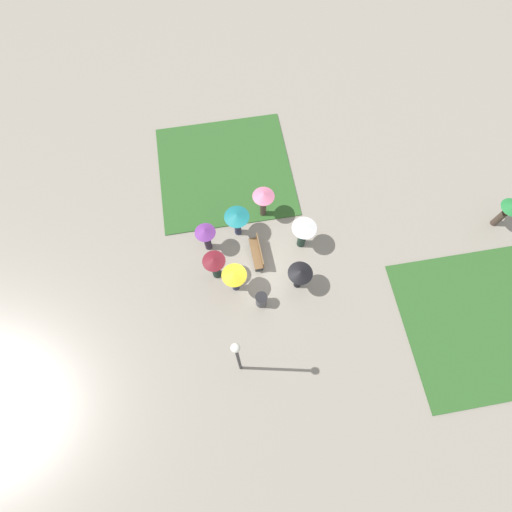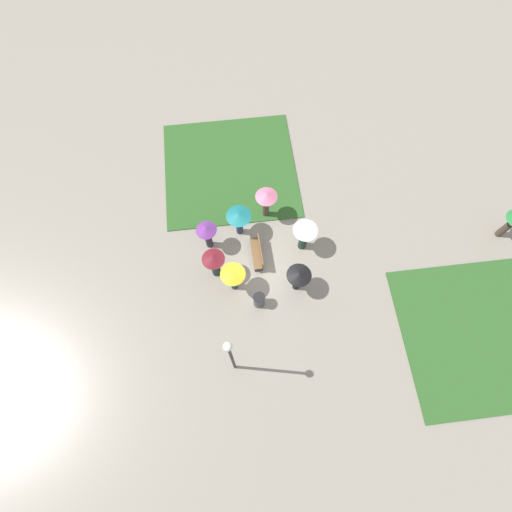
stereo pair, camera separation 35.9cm
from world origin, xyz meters
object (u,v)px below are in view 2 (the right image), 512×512
(crowd_person_yellow, at_px, (233,276))
(crowd_person_white, at_px, (305,234))
(crowd_person_purple, at_px, (207,233))
(lamp_post, at_px, (231,355))
(crowd_person_black, at_px, (299,277))
(park_bench, at_px, (258,253))
(crowd_person_pink, at_px, (266,199))
(crowd_person_teal, at_px, (239,218))
(crowd_person_maroon, at_px, (214,262))
(trash_bin, at_px, (259,300))

(crowd_person_yellow, height_order, crowd_person_white, crowd_person_white)
(crowd_person_purple, distance_m, crowd_person_yellow, 2.45)
(lamp_post, height_order, crowd_person_black, lamp_post)
(park_bench, xyz_separation_m, crowd_person_black, (1.69, 1.56, 0.81))
(crowd_person_pink, xyz_separation_m, crowd_person_white, (1.91, 1.51, -0.14))
(crowd_person_teal, xyz_separation_m, crowd_person_yellow, (2.78, -0.53, 0.06))
(lamp_post, xyz_separation_m, crowd_person_white, (-5.26, 3.73, -1.78))
(crowd_person_white, bearing_deg, crowd_person_yellow, 37.78)
(crowd_person_black, bearing_deg, crowd_person_purple, -10.21)
(crowd_person_purple, distance_m, crowd_person_white, 4.42)
(lamp_post, distance_m, crowd_person_black, 4.88)
(crowd_person_maroon, distance_m, crowd_person_pink, 3.87)
(crowd_person_pink, distance_m, crowd_person_white, 2.44)
(crowd_person_yellow, height_order, crowd_person_pink, crowd_person_pink)
(crowd_person_teal, xyz_separation_m, crowd_person_white, (1.11, 2.87, -0.02))
(lamp_post, xyz_separation_m, crowd_person_teal, (-6.37, 0.86, -1.76))
(trash_bin, relative_size, crowd_person_yellow, 0.47)
(crowd_person_teal, xyz_separation_m, crowd_person_pink, (-0.80, 1.37, 0.12))
(crowd_person_teal, bearing_deg, crowd_person_yellow, -28.61)
(crowd_person_purple, height_order, crowd_person_yellow, crowd_person_yellow)
(crowd_person_purple, bearing_deg, lamp_post, -37.98)
(park_bench, height_order, crowd_person_maroon, crowd_person_maroon)
(crowd_person_teal, xyz_separation_m, crowd_person_maroon, (2.00, -1.29, -0.10))
(lamp_post, relative_size, crowd_person_maroon, 2.62)
(trash_bin, height_order, crowd_person_white, crowd_person_white)
(crowd_person_maroon, bearing_deg, crowd_person_teal, 99.22)
(crowd_person_maroon, bearing_deg, trash_bin, -1.52)
(park_bench, distance_m, crowd_person_pink, 2.53)
(crowd_person_maroon, bearing_deg, lamp_post, -42.25)
(crowd_person_maroon, distance_m, crowd_person_white, 4.26)
(lamp_post, bearing_deg, crowd_person_yellow, 174.72)
(park_bench, bearing_deg, crowd_person_yellow, -44.31)
(lamp_post, distance_m, crowd_person_purple, 6.14)
(lamp_post, height_order, crowd_person_teal, lamp_post)
(trash_bin, xyz_separation_m, crowd_person_white, (-2.59, 2.38, 0.89))
(crowd_person_teal, relative_size, crowd_person_pink, 0.92)
(crowd_person_yellow, bearing_deg, crowd_person_maroon, -86.56)
(crowd_person_purple, bearing_deg, crowd_person_white, 38.23)
(crowd_person_purple, xyz_separation_m, crowd_person_pink, (-1.34, 2.87, 0.17))
(park_bench, xyz_separation_m, crowd_person_teal, (-1.42, -0.72, 0.89))
(lamp_post, relative_size, crowd_person_white, 2.59)
(park_bench, distance_m, crowd_person_black, 2.44)
(lamp_post, xyz_separation_m, crowd_person_black, (-3.26, 3.13, -1.85))
(lamp_post, height_order, crowd_person_white, lamp_post)
(crowd_person_yellow, distance_m, crowd_person_maroon, 1.10)
(trash_bin, distance_m, crowd_person_pink, 4.70)
(crowd_person_purple, xyz_separation_m, crowd_person_maroon, (1.47, 0.21, -0.05))
(lamp_post, bearing_deg, crowd_person_purple, -173.69)
(lamp_post, xyz_separation_m, crowd_person_pink, (-7.17, 2.23, -1.64))
(trash_bin, xyz_separation_m, crowd_person_pink, (-4.50, 0.88, 1.03))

